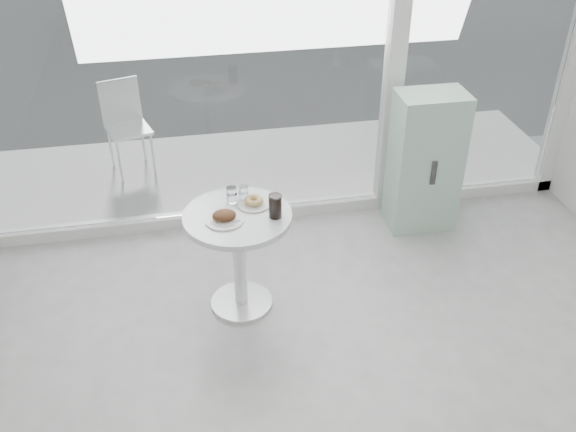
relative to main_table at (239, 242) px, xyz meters
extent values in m
cube|color=white|center=(0.50, 1.10, -0.50)|extent=(5.00, 0.12, 0.10)
cube|color=white|center=(1.40, 1.10, 0.95)|extent=(0.14, 0.14, 3.00)
cube|color=white|center=(-0.27, 1.10, 0.85)|extent=(3.21, 0.02, 2.60)
cube|color=white|center=(2.17, 1.10, 0.85)|extent=(1.41, 0.02, 2.60)
cylinder|color=white|center=(0.00, 0.00, -0.54)|extent=(0.44, 0.44, 0.03)
cylinder|color=white|center=(0.00, 0.00, -0.18)|extent=(0.09, 0.09, 0.70)
cylinder|color=white|center=(0.00, 0.00, 0.20)|extent=(0.72, 0.72, 0.04)
cube|color=silver|center=(0.50, 1.90, -0.53)|extent=(5.60, 1.60, 0.05)
cube|color=#86AB97|center=(1.61, 0.77, 0.03)|extent=(0.54, 0.36, 1.17)
cube|color=#333333|center=(1.61, 0.58, 0.03)|extent=(0.04, 0.02, 0.20)
cylinder|color=white|center=(-0.88, 1.86, -0.29)|extent=(0.02, 0.02, 0.42)
cylinder|color=white|center=(-0.57, 1.95, -0.29)|extent=(0.02, 0.02, 0.42)
cylinder|color=white|center=(-0.97, 2.16, -0.29)|extent=(0.02, 0.02, 0.42)
cylinder|color=white|center=(-0.66, 2.25, -0.29)|extent=(0.02, 0.02, 0.42)
cube|color=white|center=(-0.77, 2.06, -0.07)|extent=(0.46, 0.46, 0.03)
cube|color=white|center=(-0.82, 2.22, 0.15)|extent=(0.36, 0.12, 0.42)
cylinder|color=silver|center=(-0.09, -0.06, 0.23)|extent=(0.26, 0.26, 0.01)
cube|color=white|center=(-0.07, -0.07, 0.24)|extent=(0.15, 0.15, 0.00)
ellipsoid|color=#351E0E|center=(-0.09, -0.06, 0.26)|extent=(0.15, 0.12, 0.07)
ellipsoid|color=#351E0E|center=(-0.05, -0.04, 0.25)|extent=(0.08, 0.07, 0.04)
cylinder|color=silver|center=(0.12, 0.10, 0.23)|extent=(0.22, 0.22, 0.01)
torus|color=tan|center=(0.12, 0.10, 0.25)|extent=(0.13, 0.13, 0.04)
cylinder|color=white|center=(-0.01, 0.15, 0.28)|extent=(0.07, 0.07, 0.12)
cylinder|color=white|center=(-0.01, 0.15, 0.25)|extent=(0.06, 0.06, 0.06)
cylinder|color=white|center=(0.07, 0.16, 0.27)|extent=(0.07, 0.07, 0.11)
cylinder|color=white|center=(0.07, 0.16, 0.25)|extent=(0.06, 0.06, 0.06)
cylinder|color=white|center=(0.24, -0.07, 0.30)|extent=(0.09, 0.09, 0.16)
cylinder|color=black|center=(0.24, -0.07, 0.29)|extent=(0.07, 0.07, 0.15)
camera|label=1|loc=(-0.33, -3.50, 2.52)|focal=40.00mm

